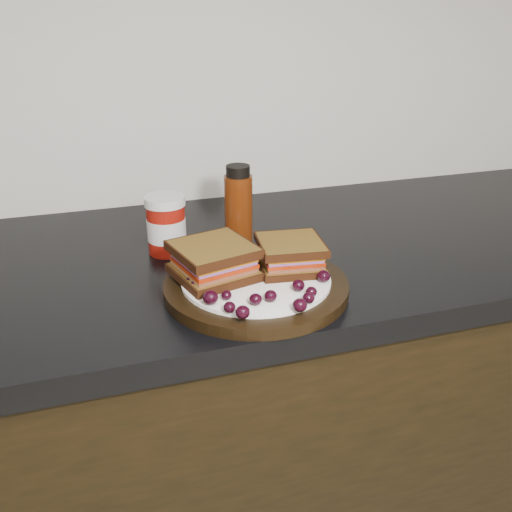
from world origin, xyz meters
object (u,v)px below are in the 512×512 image
Objects in this scene: sandwich_left at (214,261)px; condiment_jar at (166,225)px; plate at (256,287)px; oil_bottle at (238,204)px.

condiment_jar reaches higher than sandwich_left.
oil_bottle is (0.03, 0.21, 0.06)m from plate.
condiment_jar is 0.14m from oil_bottle.
oil_bottle is at bearing 49.11° from sandwich_left.
sandwich_left is 1.08× the size of condiment_jar.
condiment_jar is at bearing 90.45° from sandwich_left.
sandwich_left reaches higher than plate.
plate is 0.08m from sandwich_left.
plate is 1.97× the size of oil_bottle.
plate is 2.71× the size of condiment_jar.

